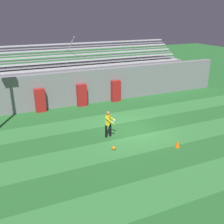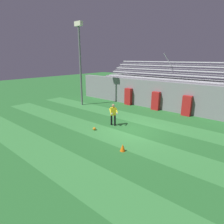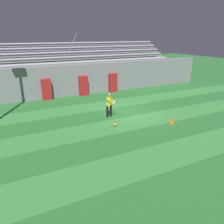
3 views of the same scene
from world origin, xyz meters
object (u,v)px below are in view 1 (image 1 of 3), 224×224
Objects in this scene: padding_pillar_gate_right at (116,91)px; soccer_ball at (114,148)px; padding_pillar_far_left at (40,100)px; padding_pillar_gate_left at (82,95)px; goalkeeper at (108,122)px; traffic_cone at (178,144)px.

padding_pillar_gate_right is 8.19× the size of soccer_ball.
soccer_ball is (2.62, -7.81, -0.79)m from padding_pillar_far_left.
goalkeeper is (-0.32, -6.18, 0.05)m from padding_pillar_gate_left.
padding_pillar_gate_left is 4.29× the size of traffic_cone.
soccer_ball is 3.63m from traffic_cone.
padding_pillar_gate_right is 1.00× the size of padding_pillar_far_left.
traffic_cone is (3.05, -2.82, -0.74)m from goalkeeper.
padding_pillar_gate_right is 4.29× the size of traffic_cone.
padding_pillar_gate_right reaches higher than goalkeeper.
goalkeeper is 1.88m from soccer_ball.
padding_pillar_gate_right reaches higher than soccer_ball.
soccer_ball is (-3.73, -7.81, -0.79)m from padding_pillar_gate_right.
padding_pillar_gate_left is 1.00× the size of padding_pillar_far_left.
goalkeeper is (-3.34, -6.18, 0.05)m from padding_pillar_gate_right.
padding_pillar_gate_right is at bearing 0.00° from padding_pillar_gate_left.
goalkeeper is at bearing 137.22° from traffic_cone.
padding_pillar_gate_right is 7.02m from goalkeeper.
soccer_ball is at bearing -71.49° from padding_pillar_far_left.
traffic_cone reaches higher than soccer_ball.
padding_pillar_far_left is 8.28m from soccer_ball.
padding_pillar_gate_left and padding_pillar_gate_right have the same top height.
padding_pillar_far_left is at bearing 115.95° from goalkeeper.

